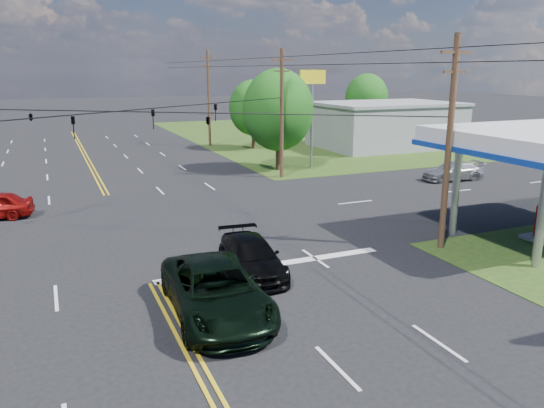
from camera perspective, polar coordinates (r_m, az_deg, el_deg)
name	(u,v)px	position (r m, az deg, el deg)	size (l,w,h in m)	color
ground	(124,228)	(28.62, -15.63, -2.51)	(280.00, 280.00, 0.00)	black
grass_ne	(363,133)	(71.02, 9.77, 7.56)	(46.00, 48.00, 0.03)	#254014
stop_bar	(273,265)	(22.45, 0.08, -6.59)	(10.00, 0.50, 0.02)	silver
retail_ne	(385,126)	(58.11, 12.10, 8.20)	(14.00, 10.00, 4.40)	gray
pole_se	(449,142)	(24.67, 18.51, 6.35)	(1.60, 0.28, 9.50)	#44281C
pole_ne	(282,113)	(39.89, 1.06, 9.81)	(1.60, 0.28, 9.50)	#44281C
pole_right_far	(209,97)	(57.71, -6.82, 11.33)	(1.60, 0.28, 10.00)	#44281C
span_wire_signals	(116,111)	(27.56, -16.46, 9.52)	(26.00, 18.00, 1.13)	black
power_lines	(117,56)	(25.51, -16.31, 15.07)	(26.04, 100.00, 0.64)	black
tree_right_a	(278,110)	(43.03, 0.64, 10.07)	(5.70, 5.70, 8.18)	#44281C
tree_right_b	(253,108)	(55.10, -2.04, 10.30)	(4.94, 4.94, 7.09)	#44281C
tree_far_r	(367,98)	(68.43, 10.13, 11.13)	(5.32, 5.32, 7.63)	#44281C
pickup_dkgreen	(216,291)	(17.89, -6.05, -9.27)	(2.89, 6.27, 1.74)	black
suv_black	(252,257)	(21.37, -2.21, -5.67)	(1.99, 4.90, 1.42)	black
sedan_far	(452,171)	(41.66, 18.84, 3.37)	(1.92, 4.72, 1.37)	#A3A3A7
polesign_ne	(312,92)	(44.14, 4.36, 11.94)	(2.22, 0.36, 8.03)	#A5A5AA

